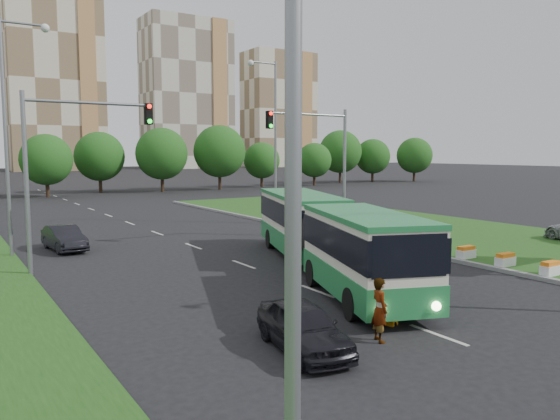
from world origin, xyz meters
TOP-DOWN VIEW (x-y plane):
  - ground at (0.00, 0.00)m, footprint 360.00×360.00m
  - grass_median at (13.00, 8.00)m, footprint 14.00×60.00m
  - median_kerb at (6.05, 8.00)m, footprint 0.30×60.00m
  - lane_markings at (-3.00, 20.00)m, footprint 0.20×100.00m
  - flower_planters at (6.70, -0.30)m, footprint 1.10×15.90m
  - traffic_mast_median at (4.78, 10.00)m, footprint 5.76×0.32m
  - traffic_mast_left at (-10.38, 9.00)m, footprint 5.76×0.32m
  - street_lamps at (-3.00, 10.00)m, footprint 36.00×60.00m
  - tree_line at (10.00, 55.00)m, footprint 120.00×8.00m
  - apartment_tower_ceast at (15.00, 150.00)m, footprint 25.00×15.00m
  - apartment_tower_east at (55.00, 150.00)m, footprint 27.00×15.00m
  - midrise_east at (90.00, 150.00)m, footprint 24.00×14.00m
  - articulated_bus at (-0.99, 2.67)m, footprint 2.67×17.12m
  - car_left_near at (-7.10, -4.90)m, footprint 2.27×4.15m
  - car_left_far at (-9.50, 14.63)m, footprint 1.81×4.25m
  - pedestrian at (-4.84, -5.47)m, footprint 0.63×0.78m
  - shopping_trolley at (-3.50, -4.57)m, footprint 0.34×0.36m

SIDE VIEW (x-z plane):
  - ground at x=0.00m, z-range 0.00..0.00m
  - lane_markings at x=-3.00m, z-range -0.01..0.01m
  - grass_median at x=13.00m, z-range 0.00..0.15m
  - median_kerb at x=6.05m, z-range 0.00..0.18m
  - shopping_trolley at x=-3.50m, z-range 0.00..0.59m
  - flower_planters at x=6.70m, z-range 0.15..0.75m
  - car_left_near at x=-7.10m, z-range 0.00..1.34m
  - car_left_far at x=-9.50m, z-range 0.00..1.36m
  - pedestrian at x=-4.84m, z-range 0.00..1.86m
  - articulated_bus at x=-0.99m, z-range 0.32..3.14m
  - tree_line at x=10.00m, z-range 0.00..9.00m
  - traffic_mast_median at x=4.78m, z-range 1.35..9.35m
  - traffic_mast_left at x=-10.38m, z-range 1.35..9.35m
  - street_lamps at x=-3.00m, z-range 0.00..12.00m
  - midrise_east at x=90.00m, z-range 0.00..40.00m
  - apartment_tower_east at x=55.00m, z-range 0.00..47.00m
  - apartment_tower_ceast at x=15.00m, z-range 0.00..50.00m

